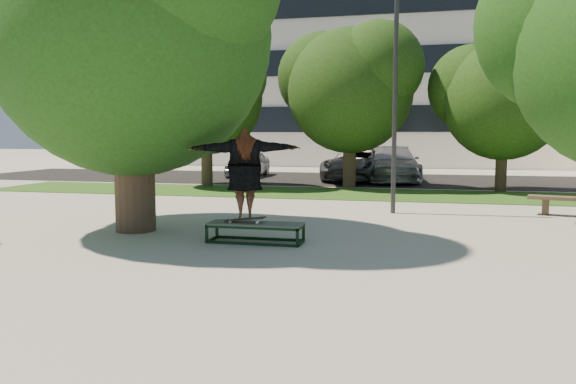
% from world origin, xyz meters
% --- Properties ---
extents(ground, '(120.00, 120.00, 0.00)m').
position_xyz_m(ground, '(0.00, 0.00, 0.00)').
color(ground, '#AAA69C').
rests_on(ground, ground).
extents(grass_strip, '(30.00, 4.00, 0.02)m').
position_xyz_m(grass_strip, '(1.00, 9.50, 0.01)').
color(grass_strip, '#254914').
rests_on(grass_strip, ground).
extents(asphalt_strip, '(40.00, 8.00, 0.01)m').
position_xyz_m(asphalt_strip, '(0.00, 16.00, 0.01)').
color(asphalt_strip, black).
rests_on(asphalt_strip, ground).
extents(tree_left, '(6.96, 5.95, 7.12)m').
position_xyz_m(tree_left, '(-4.29, 1.09, 4.42)').
color(tree_left, '#38281E').
rests_on(tree_left, ground).
extents(bg_tree_left, '(5.28, 4.51, 5.77)m').
position_xyz_m(bg_tree_left, '(-6.57, 11.07, 3.73)').
color(bg_tree_left, '#38281E').
rests_on(bg_tree_left, ground).
extents(bg_tree_mid, '(5.76, 4.92, 6.24)m').
position_xyz_m(bg_tree_mid, '(-1.08, 12.08, 4.02)').
color(bg_tree_mid, '#38281E').
rests_on(bg_tree_mid, ground).
extents(bg_tree_right, '(5.04, 4.31, 5.43)m').
position_xyz_m(bg_tree_right, '(4.43, 11.57, 3.49)').
color(bg_tree_right, '#38281E').
rests_on(bg_tree_right, ground).
extents(lamppost, '(0.25, 0.15, 6.11)m').
position_xyz_m(lamppost, '(1.00, 5.00, 3.15)').
color(lamppost, '#2D2D30').
rests_on(lamppost, ground).
extents(office_building, '(30.00, 14.12, 16.00)m').
position_xyz_m(office_building, '(-2.00, 31.98, 8.00)').
color(office_building, silver).
rests_on(office_building, ground).
extents(grind_box, '(1.80, 0.60, 0.38)m').
position_xyz_m(grind_box, '(-1.35, 0.33, 0.19)').
color(grind_box, black).
rests_on(grind_box, ground).
extents(skater_rig, '(2.18, 1.29, 1.80)m').
position_xyz_m(skater_rig, '(-1.56, 0.33, 1.31)').
color(skater_rig, white).
rests_on(skater_rig, grind_box).
extents(car_silver_a, '(1.65, 3.87, 1.30)m').
position_xyz_m(car_silver_a, '(-6.51, 16.50, 0.65)').
color(car_silver_a, '#B0B0B5').
rests_on(car_silver_a, asphalt_strip).
extents(car_dark, '(1.79, 4.14, 1.32)m').
position_xyz_m(car_dark, '(-0.70, 15.82, 0.66)').
color(car_dark, black).
rests_on(car_dark, asphalt_strip).
extents(car_grey, '(3.03, 5.49, 1.46)m').
position_xyz_m(car_grey, '(-1.02, 15.23, 0.73)').
color(car_grey, '#5A5A5F').
rests_on(car_grey, asphalt_strip).
extents(car_silver_b, '(2.76, 5.51, 1.53)m').
position_xyz_m(car_silver_b, '(0.50, 15.23, 0.77)').
color(car_silver_b, '#A8A8AD').
rests_on(car_silver_b, asphalt_strip).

